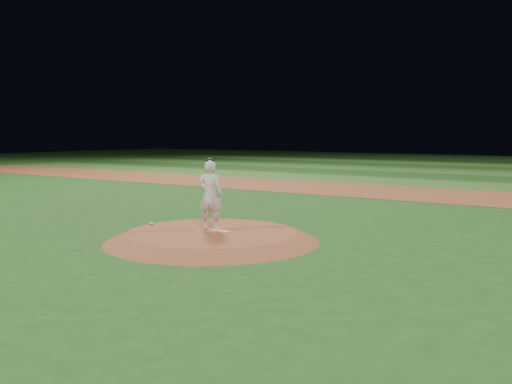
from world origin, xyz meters
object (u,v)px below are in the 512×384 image
pitchers_mound (212,236)px  pitcher_on_mound (210,195)px  rosin_bag (152,223)px  pitching_rubber (221,231)px

pitchers_mound → pitcher_on_mound: size_ratio=2.92×
pitcher_on_mound → rosin_bag: bearing=-171.4°
pitchers_mound → rosin_bag: (-2.07, -0.09, 0.16)m
pitchers_mound → pitching_rubber: bearing=40.9°
pitchers_mound → rosin_bag: 2.07m
pitchers_mound → pitcher_on_mound: pitcher_on_mound is taller
rosin_bag → pitching_rubber: bearing=6.0°
pitching_rubber → pitcher_on_mound: bearing=175.0°
pitching_rubber → pitcher_on_mound: size_ratio=0.29×
rosin_bag → pitcher_on_mound: 2.08m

